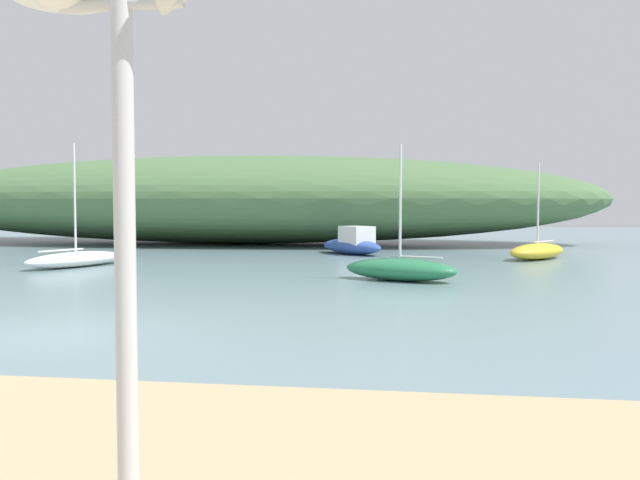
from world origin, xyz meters
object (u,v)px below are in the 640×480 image
(sailboat_outer_mooring, at_px, (76,259))
(motorboat_mid_channel, at_px, (353,244))
(mast_structure, at_px, (83,34))
(sailboat_centre_water, at_px, (400,269))
(sailboat_east_reach, at_px, (537,251))

(sailboat_outer_mooring, xyz_separation_m, motorboat_mid_channel, (9.11, 7.47, 0.18))
(mast_structure, distance_m, sailboat_centre_water, 15.73)
(sailboat_centre_water, relative_size, sailboat_outer_mooring, 0.90)
(mast_structure, xyz_separation_m, motorboat_mid_channel, (-0.89, 25.58, -2.62))
(mast_structure, height_order, motorboat_mid_channel, mast_structure)
(mast_structure, xyz_separation_m, sailboat_east_reach, (6.75, 23.87, -2.76))
(motorboat_mid_channel, bearing_deg, sailboat_outer_mooring, -140.66)
(sailboat_outer_mooring, relative_size, motorboat_mid_channel, 1.14)
(sailboat_centre_water, relative_size, sailboat_east_reach, 1.00)
(mast_structure, bearing_deg, motorboat_mid_channel, 91.99)
(sailboat_centre_water, bearing_deg, motorboat_mid_channel, 102.85)
(sailboat_east_reach, bearing_deg, mast_structure, -105.80)
(sailboat_outer_mooring, height_order, motorboat_mid_channel, sailboat_outer_mooring)
(sailboat_centre_water, distance_m, sailboat_east_reach, 9.99)
(mast_structure, height_order, sailboat_outer_mooring, sailboat_outer_mooring)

